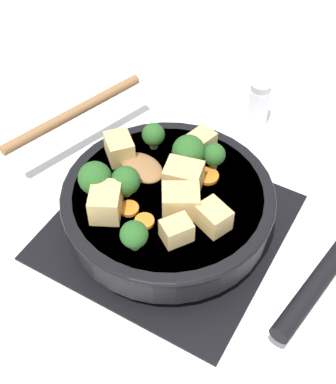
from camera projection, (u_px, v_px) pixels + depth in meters
The scene contains 21 objects.
ground_plane at pixel (168, 227), 0.78m from camera, with size 2.40×2.40×0.00m, color white.
front_burner_grate at pixel (168, 222), 0.77m from camera, with size 0.31×0.31×0.03m.
skillet_pan at pixel (170, 204), 0.73m from camera, with size 0.39×0.29×0.05m.
wooden_spoon at pixel (101, 134), 0.79m from camera, with size 0.24×0.24×0.02m.
tofu_cube_center_large at pixel (177, 231), 0.66m from camera, with size 0.04×0.03×0.03m, color #DBB770.
tofu_cube_near_handle at pixel (106, 202), 0.68m from camera, with size 0.05×0.04×0.04m, color #DBB770.
tofu_cube_east_chunk at pixel (201, 143), 0.76m from camera, with size 0.04×0.03×0.03m, color #DBB770.
tofu_cube_west_chunk at pixel (183, 177), 0.71m from camera, with size 0.05×0.04×0.04m, color #DBB770.
tofu_cube_back_piece at pixel (119, 148), 0.75m from camera, with size 0.04×0.03×0.03m, color #DBB770.
tofu_cube_front_piece at pixel (213, 217), 0.67m from camera, with size 0.04×0.03×0.03m, color #DBB770.
tofu_cube_mid_small at pixel (181, 201), 0.68m from camera, with size 0.05×0.04×0.04m, color #DBB770.
broccoli_floret_near_spoon at pixel (134, 235), 0.64m from camera, with size 0.03×0.03×0.04m.
broccoli_floret_center_top at pixel (153, 135), 0.76m from camera, with size 0.03×0.03×0.04m.
broccoli_floret_east_rim at pixel (95, 178), 0.70m from camera, with size 0.05×0.05×0.05m.
broccoli_floret_west_rim at pixel (187, 151), 0.73m from camera, with size 0.05×0.05×0.05m.
broccoli_floret_north_edge at pixel (214, 155), 0.73m from camera, with size 0.03×0.03×0.04m.
broccoli_floret_south_cluster at pixel (126, 181), 0.70m from camera, with size 0.04×0.04×0.05m.
carrot_slice_orange_thin at pixel (147, 222), 0.68m from camera, with size 0.03×0.03×0.01m, color orange.
carrot_slice_near_center at pixel (129, 209), 0.70m from camera, with size 0.03×0.03×0.01m, color orange.
carrot_slice_edge_slice at pixel (207, 176), 0.74m from camera, with size 0.03×0.03×0.01m, color orange.
salt_shaker at pixel (258, 105), 0.90m from camera, with size 0.04×0.04×0.09m.
Camera 1 is at (-0.24, 0.42, 0.61)m, focal length 50.00 mm.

